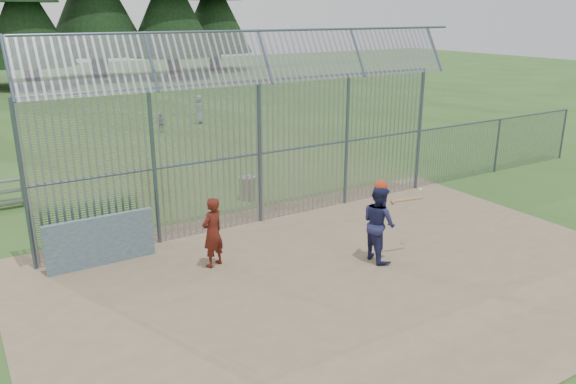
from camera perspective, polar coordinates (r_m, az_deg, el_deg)
ground at (r=13.42m, az=4.50°, el=-7.54°), size 120.00×120.00×0.00m
dirt_infield at (r=13.05m, az=5.79°, el=-8.29°), size 14.00×10.00×0.02m
dugout_wall at (r=13.91m, az=-18.49°, el=-4.74°), size 2.50×0.12×1.20m
batter at (r=13.52m, az=9.21°, el=-3.14°), size 0.78×0.96×1.86m
onlooker at (r=13.16m, az=-7.67°, el=-4.08°), size 0.72×0.61×1.69m
bg_kid_standing at (r=30.64m, az=-9.07°, el=8.31°), size 0.88×0.87×1.53m
bg_kid_seated at (r=28.46m, az=-12.76°, el=6.84°), size 0.63×0.52×1.01m
batting_gear at (r=13.30m, az=9.84°, el=0.35°), size 1.48×0.41×0.60m
trash_can at (r=17.94m, az=-4.15°, el=0.42°), size 0.56×0.56×0.82m
backstop_fence at (r=16.33m, az=2.82°, el=5.89°), size 20.09×0.81×5.30m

